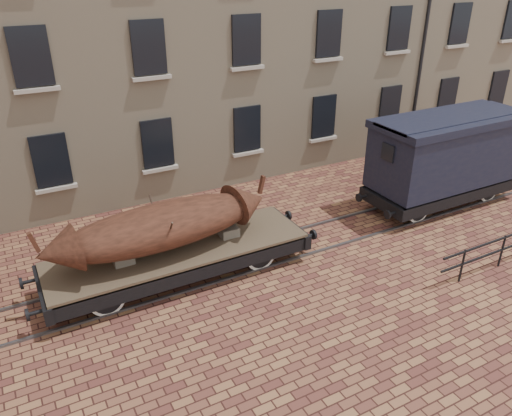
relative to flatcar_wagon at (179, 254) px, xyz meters
name	(u,v)px	position (x,y,z in m)	size (l,w,h in m)	color
ground	(293,245)	(3.66, 0.00, -0.74)	(90.00, 90.00, 0.00)	#582B25
rail_track	(293,244)	(3.66, 0.00, -0.71)	(30.00, 1.52, 0.06)	#59595E
flatcar_wagon	(179,254)	(0.00, 0.00, 0.00)	(7.91, 2.15, 1.19)	#503B2E
iron_boat	(162,226)	(-0.39, 0.00, 0.98)	(6.33, 2.06, 1.52)	#572C1D
goods_van	(447,150)	(9.85, 0.00, 1.29)	(6.28, 2.29, 3.25)	black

